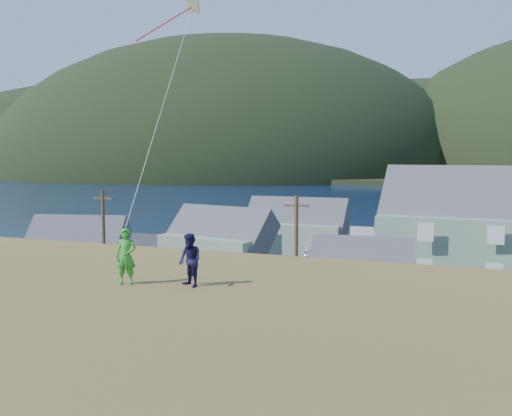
{
  "coord_description": "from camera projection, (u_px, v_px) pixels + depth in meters",
  "views": [
    {
      "loc": [
        8.58,
        -31.93,
        10.82
      ],
      "look_at": [
        0.87,
        -11.6,
        8.8
      ],
      "focal_mm": 40.0,
      "sensor_mm": 36.0,
      "label": 1
    }
  ],
  "objects": [
    {
      "name": "ground",
      "position": [
        312.0,
        338.0,
        33.76
      ],
      "size": [
        900.0,
        900.0,
        0.0
      ],
      "primitive_type": "plane",
      "color": "#0A1638",
      "rests_on": "ground"
    },
    {
      "name": "grass_strip",
      "position": [
        302.0,
        348.0,
        31.89
      ],
      "size": [
        110.0,
        8.0,
        0.1
      ],
      "primitive_type": "cube",
      "color": "#4C3D19",
      "rests_on": "ground"
    },
    {
      "name": "waterfront_lot",
      "position": [
        363.0,
        279.0,
        49.58
      ],
      "size": [
        72.0,
        36.0,
        0.12
      ],
      "primitive_type": "cube",
      "color": "#28282B",
      "rests_on": "ground"
    },
    {
      "name": "wharf",
      "position": [
        348.0,
        236.0,
        73.08
      ],
      "size": [
        26.0,
        14.0,
        0.9
      ],
      "primitive_type": "cube",
      "color": "gray",
      "rests_on": "ground"
    },
    {
      "name": "far_shore",
      "position": [
        457.0,
        172.0,
        340.9
      ],
      "size": [
        900.0,
        320.0,
        2.0
      ],
      "primitive_type": "cube",
      "color": "black",
      "rests_on": "ground"
    },
    {
      "name": "shed_teal",
      "position": [
        77.0,
        250.0,
        49.84
      ],
      "size": [
        9.63,
        7.72,
        6.7
      ],
      "rotation": [
        0.0,
        0.0,
        0.24
      ],
      "color": "#2A6163",
      "rests_on": "waterfront_lot"
    },
    {
      "name": "shed_palegreen_near",
      "position": [
        220.0,
        243.0,
        52.5
      ],
      "size": [
        11.17,
        8.31,
        7.32
      ],
      "rotation": [
        0.0,
        0.0,
        -0.22
      ],
      "color": "gray",
      "rests_on": "waterfront_lot"
    },
    {
      "name": "shed_white",
      "position": [
        361.0,
        273.0,
        41.24
      ],
      "size": [
        7.78,
        5.48,
        5.89
      ],
      "rotation": [
        0.0,
        0.0,
        0.08
      ],
      "color": "beige",
      "rests_on": "waterfront_lot"
    },
    {
      "name": "shed_palegreen_far",
      "position": [
        296.0,
        228.0,
        62.62
      ],
      "size": [
        11.14,
        6.4,
        7.5
      ],
      "rotation": [
        0.0,
        0.0,
        0.0
      ],
      "color": "gray",
      "rests_on": "waterfront_lot"
    },
    {
      "name": "utility_poles",
      "position": [
        308.0,
        262.0,
        34.99
      ],
      "size": [
        30.53,
        0.24,
        8.5
      ],
      "color": "#47331E",
      "rests_on": "waterfront_lot"
    },
    {
      "name": "parked_cars",
      "position": [
        281.0,
        255.0,
        57.07
      ],
      "size": [
        23.93,
        13.02,
        1.57
      ],
      "color": "navy",
      "rests_on": "waterfront_lot"
    },
    {
      "name": "kite_flyer_green",
      "position": [
        126.0,
        256.0,
        15.94
      ],
      "size": [
        0.67,
        0.54,
        1.59
      ],
      "primitive_type": "imported",
      "rotation": [
        0.0,
        0.0,
        0.31
      ],
      "color": "green",
      "rests_on": "hillside"
    },
    {
      "name": "kite_flyer_navy",
      "position": [
        190.0,
        260.0,
        15.68
      ],
      "size": [
        0.9,
        0.84,
        1.47
      ],
      "primitive_type": "imported",
      "rotation": [
        0.0,
        0.0,
        -0.51
      ],
      "color": "#16153B",
      "rests_on": "hillside"
    },
    {
      "name": "kite_rig",
      "position": [
        188.0,
        11.0,
        23.2
      ],
      "size": [
        1.64,
        4.39,
        11.78
      ],
      "color": "beige",
      "rests_on": "ground"
    }
  ]
}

